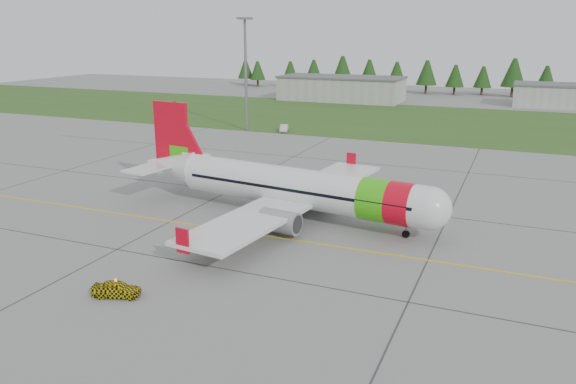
% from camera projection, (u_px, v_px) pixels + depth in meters
% --- Properties ---
extents(ground, '(320.00, 320.00, 0.00)m').
position_uv_depth(ground, '(276.00, 278.00, 42.55)').
color(ground, gray).
rests_on(ground, ground).
extents(aircraft, '(34.99, 32.49, 10.62)m').
position_uv_depth(aircraft, '(292.00, 187.00, 55.86)').
color(aircraft, silver).
rests_on(aircraft, ground).
extents(follow_me_car, '(1.54, 1.67, 3.43)m').
position_uv_depth(follow_me_car, '(115.00, 274.00, 39.20)').
color(follow_me_car, yellow).
rests_on(follow_me_car, ground).
extents(service_van, '(1.73, 1.68, 3.98)m').
position_uv_depth(service_van, '(284.00, 121.00, 103.76)').
color(service_van, silver).
rests_on(service_van, ground).
extents(grass_strip, '(320.00, 50.00, 0.03)m').
position_uv_depth(grass_strip, '(439.00, 122.00, 115.11)').
color(grass_strip, '#30561E').
rests_on(grass_strip, ground).
extents(taxi_guideline, '(120.00, 0.25, 0.02)m').
position_uv_depth(taxi_guideline, '(313.00, 243.00, 49.63)').
color(taxi_guideline, gold).
rests_on(taxi_guideline, ground).
extents(hangar_west, '(32.00, 14.00, 6.00)m').
position_uv_depth(hangar_west, '(341.00, 89.00, 150.30)').
color(hangar_west, '#A8A8A3').
rests_on(hangar_west, ground).
extents(hangar_east, '(24.00, 12.00, 5.20)m').
position_uv_depth(hangar_east, '(567.00, 97.00, 136.90)').
color(hangar_east, '#A8A8A3').
rests_on(hangar_east, ground).
extents(floodlight_mast, '(0.50, 0.50, 20.00)m').
position_uv_depth(floodlight_mast, '(246.00, 76.00, 103.09)').
color(floodlight_mast, slate).
rests_on(floodlight_mast, ground).
extents(treeline, '(160.00, 8.00, 10.00)m').
position_uv_depth(treeline, '(469.00, 77.00, 163.29)').
color(treeline, '#1C3F14').
rests_on(treeline, ground).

